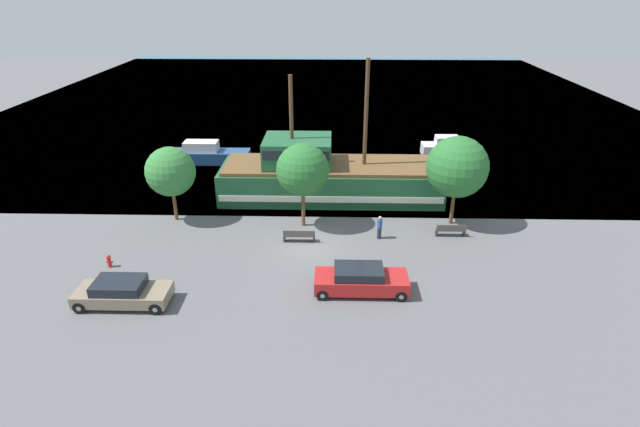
{
  "coord_description": "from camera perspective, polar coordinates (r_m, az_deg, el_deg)",
  "views": [
    {
      "loc": [
        1.41,
        -27.05,
        14.79
      ],
      "look_at": [
        0.66,
        2.0,
        1.2
      ],
      "focal_mm": 28.0,
      "sensor_mm": 36.0,
      "label": 1
    }
  ],
  "objects": [
    {
      "name": "pirate_ship",
      "position": [
        37.12,
        0.91,
        4.32
      ],
      "size": [
        17.51,
        5.09,
        10.12
      ],
      "color": "#1E5633",
      "rests_on": "water_surface"
    },
    {
      "name": "parked_car_curb_front",
      "position": [
        27.08,
        -21.67,
        -8.37
      ],
      "size": [
        4.64,
        1.92,
        1.34
      ],
      "color": "#7F705B",
      "rests_on": "ground_plane"
    },
    {
      "name": "tree_row_east",
      "position": [
        34.17,
        -16.72,
        4.6
      ],
      "size": [
        3.26,
        3.26,
        5.09
      ],
      "color": "brown",
      "rests_on": "ground_plane"
    },
    {
      "name": "parked_car_curb_mid",
      "position": [
        26.16,
        4.67,
        -7.56
      ],
      "size": [
        4.84,
        1.88,
        1.45
      ],
      "color": "#B21E1E",
      "rests_on": "ground_plane"
    },
    {
      "name": "moored_boat_outer",
      "position": [
        45.91,
        -12.79,
        6.6
      ],
      "size": [
        7.37,
        1.94,
        1.93
      ],
      "color": "navy",
      "rests_on": "water_surface"
    },
    {
      "name": "bench_promenade_west",
      "position": [
        30.99,
        -2.4,
        -2.53
      ],
      "size": [
        1.97,
        0.45,
        0.85
      ],
      "color": "#4C4742",
      "rests_on": "ground_plane"
    },
    {
      "name": "water_surface",
      "position": [
        72.59,
        0.34,
        13.31
      ],
      "size": [
        80.0,
        80.0,
        0.0
      ],
      "primitive_type": "plane",
      "color": "#38667F",
      "rests_on": "ground"
    },
    {
      "name": "bench_promenade_east",
      "position": [
        32.72,
        14.72,
        -1.83
      ],
      "size": [
        1.87,
        0.45,
        0.85
      ],
      "color": "#4C4742",
      "rests_on": "ground_plane"
    },
    {
      "name": "tree_row_midwest",
      "position": [
        33.18,
        15.42,
        5.13
      ],
      "size": [
        3.96,
        3.96,
        5.97
      ],
      "color": "brown",
      "rests_on": "ground_plane"
    },
    {
      "name": "pedestrian_walking_near",
      "position": [
        31.48,
        6.82,
        -1.58
      ],
      "size": [
        0.32,
        0.32,
        1.54
      ],
      "color": "#232838",
      "rests_on": "ground_plane"
    },
    {
      "name": "moored_boat_dockside",
      "position": [
        48.25,
        14.62,
        7.26
      ],
      "size": [
        5.27,
        1.86,
        1.8
      ],
      "color": "silver",
      "rests_on": "water_surface"
    },
    {
      "name": "ground_plane",
      "position": [
        30.86,
        -1.32,
        -3.58
      ],
      "size": [
        160.0,
        160.0,
        0.0
      ],
      "primitive_type": "plane",
      "color": "#5B5B5E"
    },
    {
      "name": "tree_row_mideast",
      "position": [
        31.73,
        -1.99,
        4.98
      ],
      "size": [
        3.39,
        3.39,
        5.61
      ],
      "color": "brown",
      "rests_on": "ground_plane"
    },
    {
      "name": "fire_hydrant",
      "position": [
        30.8,
        -22.97,
        -4.97
      ],
      "size": [
        0.42,
        0.25,
        0.76
      ],
      "color": "red",
      "rests_on": "ground_plane"
    }
  ]
}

